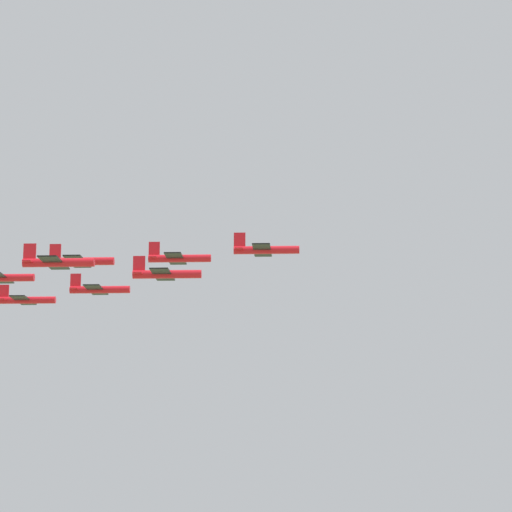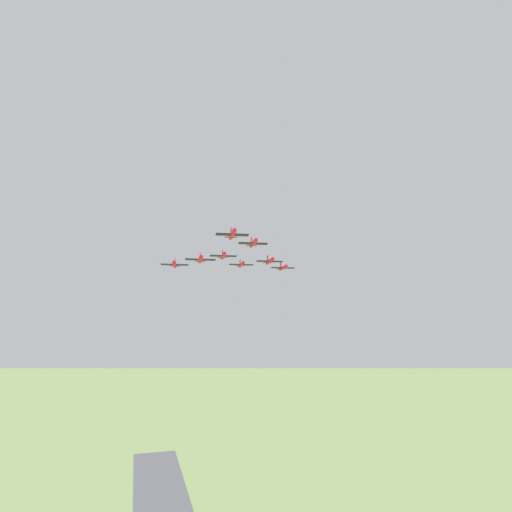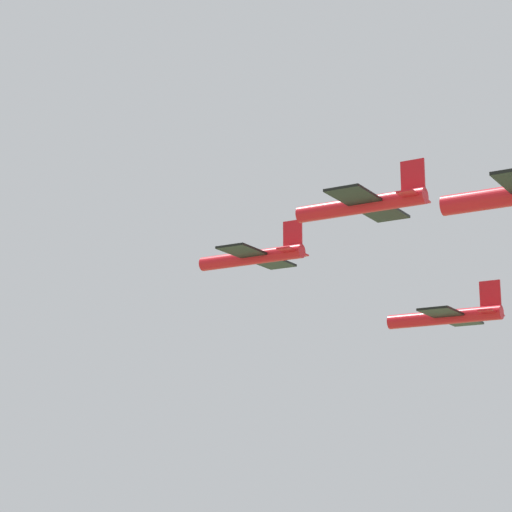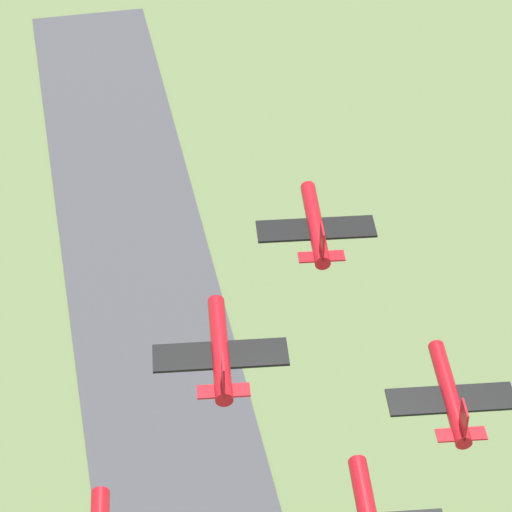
# 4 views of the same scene
# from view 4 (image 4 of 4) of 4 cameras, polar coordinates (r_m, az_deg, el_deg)

# --- Properties ---
(jet_0) EXTENTS (8.17, 8.33, 2.93)m
(jet_0) POSITION_cam_4_polar(r_m,az_deg,el_deg) (83.02, 2.83, 1.40)
(jet_0) COLOR red
(jet_1) EXTENTS (8.17, 8.33, 2.93)m
(jet_1) POSITION_cam_4_polar(r_m,az_deg,el_deg) (72.87, -1.69, -4.54)
(jet_1) COLOR red
(jet_2) EXTENTS (8.17, 8.33, 2.93)m
(jet_2) POSITION_cam_4_polar(r_m,az_deg,el_deg) (78.15, 9.14, -6.53)
(jet_2) COLOR red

